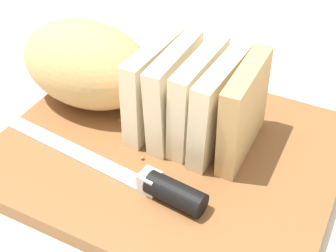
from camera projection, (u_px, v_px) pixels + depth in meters
name	position (u px, v px, depth m)	size (l,w,h in m)	color
ground_plane	(168.00, 158.00, 0.57)	(3.00, 3.00, 0.00)	silver
cutting_board	(168.00, 152.00, 0.56)	(0.38, 0.31, 0.02)	brown
bread_loaf	(125.00, 76.00, 0.57)	(0.31, 0.12, 0.11)	tan
bread_knife	(151.00, 183.00, 0.49)	(0.27, 0.04, 0.03)	silver
crumb_near_knife	(206.00, 124.00, 0.58)	(0.00, 0.00, 0.00)	#A8753D
crumb_near_loaf	(162.00, 186.00, 0.50)	(0.00, 0.00, 0.00)	#A8753D
crumb_stray_left	(119.00, 120.00, 0.59)	(0.00, 0.00, 0.00)	#A8753D
crumb_stray_right	(142.00, 158.00, 0.53)	(0.00, 0.00, 0.00)	#A8753D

